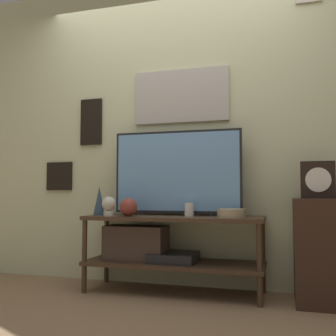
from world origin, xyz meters
TOP-DOWN VIEW (x-y plane):
  - ground_plane at (0.00, 0.00)m, footprint 12.00×12.00m
  - wall_back at (-0.00, 0.55)m, footprint 6.40×0.08m
  - media_console at (-0.13, 0.27)m, footprint 1.40×0.46m
  - television at (-0.00, 0.37)m, footprint 1.06×0.05m
  - vase_wide_bowl at (0.46, 0.20)m, footprint 0.21×0.21m
  - vase_slim_bronze at (-0.63, 0.23)m, footprint 0.10×0.10m
  - vase_round_glass at (-0.34, 0.16)m, footprint 0.14×0.14m
  - candle_jar at (0.12, 0.28)m, footprint 0.07×0.07m
  - decorative_bust at (-0.49, 0.12)m, footprint 0.11×0.11m
  - side_table at (1.11, 0.27)m, footprint 0.41×0.45m
  - mantel_clock at (1.07, 0.29)m, footprint 0.23×0.11m

SIDE VIEW (x-z plane):
  - ground_plane at x=0.00m, z-range 0.00..0.00m
  - side_table at x=1.11m, z-range 0.00..0.74m
  - media_console at x=-0.13m, z-range 0.08..0.67m
  - vase_wide_bowl at x=0.46m, z-range 0.59..0.66m
  - candle_jar at x=0.12m, z-range 0.59..0.70m
  - vase_round_glass at x=-0.34m, z-range 0.59..0.74m
  - decorative_bust at x=-0.49m, z-range 0.60..0.75m
  - vase_slim_bronze at x=-0.63m, z-range 0.59..0.83m
  - mantel_clock at x=1.07m, z-range 0.74..1.00m
  - television at x=0.00m, z-range 0.60..1.29m
  - wall_back at x=0.00m, z-range 0.00..2.70m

